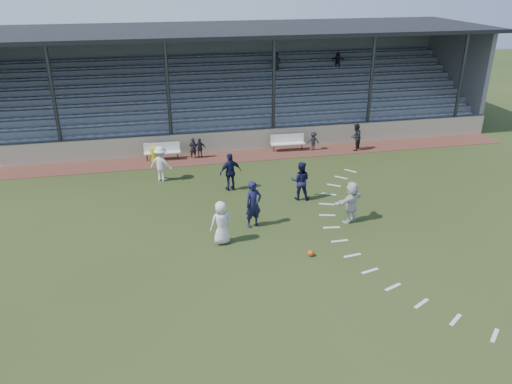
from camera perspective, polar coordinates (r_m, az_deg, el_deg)
The scene contains 19 objects.
ground at distance 19.28m, azimuth 1.57°, elevation -6.50°, with size 90.00×90.00×0.00m, color #293515.
cinder_track at distance 28.64m, azimuth -3.36°, elevation 4.02°, with size 34.00×2.00×0.02m, color #532921.
retaining_wall at distance 29.43m, azimuth -3.71°, elevation 5.78°, with size 34.00×0.18×1.20m, color #C2B895.
bench_left at distance 28.52m, azimuth -10.69°, elevation 4.77°, with size 2.01×0.53×0.95m.
bench_right at distance 29.57m, azimuth 3.63°, elevation 5.83°, with size 2.01×0.52×0.95m.
trash_bin at distance 28.49m, azimuth -11.58°, elevation 4.24°, with size 0.45×0.45×0.73m, color gold.
football at distance 18.87m, azimuth 6.27°, elevation -6.96°, with size 0.24×0.24×0.24m, color #CE490C.
player_white_lead at distance 19.31m, azimuth -3.99°, elevation -3.52°, with size 0.86×0.56×1.76m, color silver.
player_navy_lead at distance 20.44m, azimuth -0.30°, elevation -1.43°, with size 0.73×0.48×2.01m, color #131535.
player_navy_mid at distance 23.05m, azimuth 5.11°, elevation 1.29°, with size 0.89×0.69×1.83m, color #131535.
player_white_wing at distance 25.50m, azimuth -10.81°, elevation 3.20°, with size 1.17×0.67×1.81m, color silver.
player_navy_wing at distance 23.97m, azimuth -2.93°, elevation 2.31°, with size 1.09×0.45×1.86m, color #131535.
player_white_back at distance 21.27m, azimuth 10.83°, elevation -1.12°, with size 1.68×0.54×1.81m, color silver.
official at distance 30.07m, azimuth 11.33°, elevation 6.19°, with size 0.77×0.60×1.59m, color black.
sub_left_near at distance 28.47m, azimuth -7.24°, elevation 5.02°, with size 0.43×0.28×1.18m, color black.
sub_left_far at distance 28.45m, azimuth -6.41°, elevation 5.00°, with size 0.66×0.28×1.13m, color black.
sub_right at distance 29.75m, azimuth 6.55°, elevation 5.81°, with size 0.71×0.41×1.10m, color black.
grandstand at distance 33.50m, azimuth -5.02°, elevation 10.84°, with size 34.60×9.00×6.61m.
penalty_arc at distance 20.53m, azimuth 12.87°, elevation -5.10°, with size 3.89×14.63×0.01m.
Camera 1 is at (-3.99, -16.12, 9.79)m, focal length 35.00 mm.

